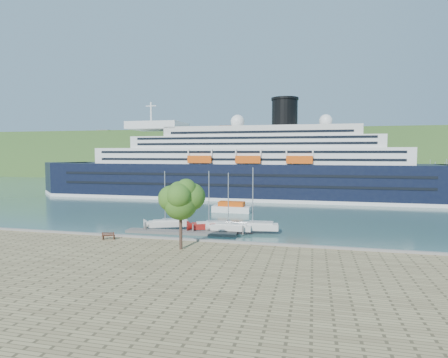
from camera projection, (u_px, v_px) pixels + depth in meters
ground at (154, 245)px, 51.84m from camera, size 400.00×400.00×0.00m
far_hillside at (271, 154)px, 191.66m from camera, size 400.00×50.00×24.00m
quay_coping at (153, 237)px, 51.56m from camera, size 220.00×0.50×0.30m
cruise_ship at (238, 149)px, 105.45m from camera, size 124.11×18.93×27.84m
park_bench at (109, 235)px, 51.02m from camera, size 1.87×1.20×1.11m
promenade_tree at (181, 211)px, 45.55m from camera, size 5.65×5.65×9.37m
floating_pontoon at (181, 232)px, 59.36m from camera, size 17.99×3.11×0.40m
sailboat_white_near at (168, 202)px, 62.39m from camera, size 7.41×4.79×9.33m
sailboat_red at (212, 203)px, 60.61m from camera, size 7.53×4.56×9.42m
sailboat_white_far at (231, 205)px, 59.28m from camera, size 7.19×2.18×9.22m
tender_launch at (232, 207)px, 80.70m from camera, size 8.49×3.17×2.32m
sailboat_extra at (256, 202)px, 59.42m from camera, size 7.96×3.08×10.02m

